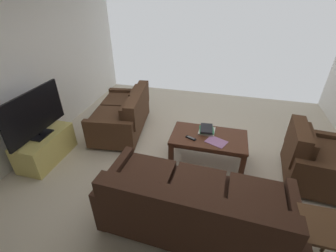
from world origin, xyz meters
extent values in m
cube|color=beige|center=(0.00, 0.00, 0.00)|extent=(5.24, 5.86, 0.01)
cube|color=white|center=(2.62, 0.00, 1.33)|extent=(0.12, 5.86, 2.67)
cylinder|color=black|center=(-1.07, 0.62, 0.03)|extent=(0.05, 0.05, 0.06)
cylinder|color=black|center=(0.58, 0.54, 0.03)|extent=(0.05, 0.05, 0.06)
cylinder|color=black|center=(0.62, 1.27, 0.03)|extent=(0.05, 0.05, 0.06)
cube|color=#382116|center=(-0.23, 0.95, 0.26)|extent=(1.85, 0.94, 0.40)
cube|color=#382116|center=(-0.83, 0.96, 0.51)|extent=(0.60, 0.78, 0.10)
cube|color=#382116|center=(-0.23, 0.93, 0.51)|extent=(0.60, 0.78, 0.10)
cube|color=#382116|center=(0.38, 0.90, 0.51)|extent=(0.60, 0.78, 0.10)
cube|color=#382116|center=(-0.21, 1.31, 0.62)|extent=(1.82, 0.27, 0.43)
cube|color=#382116|center=(-0.82, 1.23, 0.62)|extent=(0.55, 0.15, 0.30)
cube|color=#382116|center=(-0.21, 1.20, 0.62)|extent=(0.55, 0.15, 0.30)
cube|color=#382116|center=(0.39, 1.17, 0.62)|extent=(0.55, 0.15, 0.30)
cube|color=#382116|center=(-1.18, 1.00, 0.33)|extent=(0.14, 0.86, 0.56)
cube|color=#382116|center=(0.73, 0.90, 0.33)|extent=(0.14, 0.86, 0.56)
cylinder|color=black|center=(1.82, -1.22, 0.03)|extent=(0.06, 0.06, 0.06)
cylinder|color=black|center=(1.68, -0.19, 0.03)|extent=(0.06, 0.06, 0.06)
cylinder|color=black|center=(1.15, -1.31, 0.03)|extent=(0.06, 0.06, 0.06)
cylinder|color=black|center=(1.01, -0.28, 0.03)|extent=(0.06, 0.06, 0.06)
cube|color=#4C301E|center=(1.42, -0.75, 0.24)|extent=(0.96, 1.30, 0.36)
cube|color=#4C301E|center=(1.48, -1.04, 0.47)|extent=(0.78, 0.65, 0.10)
cube|color=#4C301E|center=(1.39, -0.45, 0.47)|extent=(0.78, 0.65, 0.10)
cube|color=#4C301E|center=(1.08, -0.79, 0.58)|extent=(0.34, 1.21, 0.42)
cube|color=#4C301E|center=(1.23, -1.08, 0.58)|extent=(0.19, 0.55, 0.29)
cube|color=#4C301E|center=(1.14, -0.48, 0.58)|extent=(0.19, 0.55, 0.29)
cube|color=#4C301E|center=(1.50, -1.39, 0.31)|extent=(0.81, 0.21, 0.52)
cube|color=#4C301E|center=(1.33, -0.10, 0.31)|extent=(0.81, 0.21, 0.52)
cube|color=#4C2819|center=(-0.25, -0.22, 0.46)|extent=(1.11, 0.63, 0.04)
cube|color=#4C2819|center=(-0.25, -0.22, 0.41)|extent=(1.02, 0.56, 0.05)
cube|color=#4C2819|center=(-0.76, -0.49, 0.22)|extent=(0.07, 0.07, 0.44)
cube|color=#4C2819|center=(0.26, -0.49, 0.22)|extent=(0.07, 0.07, 0.44)
cube|color=#4C2819|center=(-0.76, 0.05, 0.22)|extent=(0.07, 0.07, 0.44)
cube|color=#4C2819|center=(0.26, 0.05, 0.22)|extent=(0.07, 0.07, 0.44)
cube|color=brown|center=(-1.40, 1.12, 0.60)|extent=(0.42, 0.42, 0.03)
cylinder|color=brown|center=(-1.58, 0.94, 0.29)|extent=(0.04, 0.04, 0.58)
cylinder|color=brown|center=(-1.22, 0.94, 0.29)|extent=(0.04, 0.04, 0.58)
cube|color=#D8C666|center=(2.20, 0.33, 0.22)|extent=(0.45, 0.90, 0.45)
cube|color=black|center=(2.33, 0.33, 0.22)|extent=(0.02, 0.77, 0.27)
cube|color=black|center=(2.22, 0.22, 0.22)|extent=(0.20, 0.24, 0.06)
cube|color=black|center=(2.20, 0.33, 0.46)|extent=(0.20, 0.32, 0.02)
cube|color=black|center=(2.20, 0.33, 0.50)|extent=(0.04, 0.06, 0.06)
cube|color=black|center=(2.20, 0.33, 0.83)|extent=(0.04, 1.10, 0.63)
cube|color=navy|center=(2.22, 0.33, 0.83)|extent=(0.01, 1.07, 0.60)
cylinder|color=black|center=(-1.39, 0.07, 0.03)|extent=(0.05, 0.05, 0.06)
cylinder|color=black|center=(-1.44, -0.46, 0.03)|extent=(0.05, 0.05, 0.06)
cube|color=#4C301E|center=(-1.79, -0.16, 0.25)|extent=(0.93, 0.77, 0.37)
cube|color=#4C301E|center=(-1.81, -0.16, 0.48)|extent=(0.82, 0.71, 0.10)
cube|color=#4C301E|center=(-1.42, -0.20, 0.60)|extent=(0.24, 0.71, 0.44)
cube|color=#4C301E|center=(-1.53, -0.19, 0.60)|extent=(0.17, 0.64, 0.31)
cube|color=#4C301E|center=(-1.76, 0.24, 0.32)|extent=(0.88, 0.17, 0.53)
cube|color=#4C301E|center=(-1.83, -0.56, 0.32)|extent=(0.88, 0.17, 0.53)
cube|color=silver|center=(-0.21, -0.33, 0.49)|extent=(0.24, 0.25, 0.03)
cube|color=#337F51|center=(-0.20, -0.33, 0.52)|extent=(0.25, 0.25, 0.02)
cube|color=black|center=(-0.20, -0.33, 0.54)|extent=(0.20, 0.28, 0.03)
cube|color=black|center=(0.00, -0.09, 0.49)|extent=(0.16, 0.10, 0.02)
cube|color=#59595B|center=(0.00, -0.09, 0.50)|extent=(0.11, 0.07, 0.00)
cube|color=#996699|center=(-0.36, -0.10, 0.48)|extent=(0.34, 0.30, 0.01)
camera|label=1|loc=(-0.36, 2.68, 2.40)|focal=24.81mm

